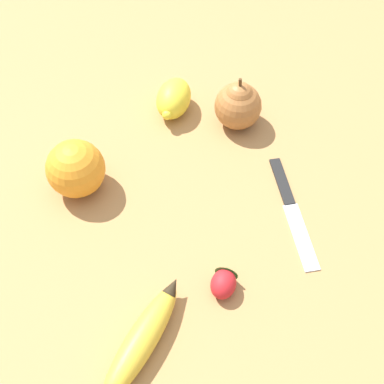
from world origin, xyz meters
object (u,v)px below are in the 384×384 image
(orange, at_px, (76,169))
(paring_knife, at_px, (291,206))
(lemon, at_px, (174,99))
(strawberry, at_px, (224,282))
(pear, at_px, (238,104))
(banana, at_px, (142,340))

(orange, relative_size, paring_knife, 0.46)
(orange, distance_m, lemon, 0.21)
(paring_knife, bearing_deg, lemon, -58.65)
(strawberry, distance_m, paring_knife, 0.17)
(pear, xyz_separation_m, lemon, (0.07, -0.08, -0.01))
(strawberry, height_order, paring_knife, strawberry)
(orange, relative_size, strawberry, 1.55)
(pear, bearing_deg, banana, 35.96)
(pear, bearing_deg, paring_knife, 78.25)
(orange, height_order, lemon, orange)
(lemon, height_order, paring_knife, lemon)
(orange, bearing_deg, paring_knife, 138.49)
(orange, bearing_deg, strawberry, 107.05)
(orange, bearing_deg, pear, 174.15)
(strawberry, relative_size, lemon, 0.57)
(lemon, bearing_deg, orange, 14.71)
(banana, distance_m, orange, 0.27)
(pear, bearing_deg, orange, -5.85)
(orange, distance_m, pear, 0.28)
(banana, xyz_separation_m, lemon, (-0.25, -0.32, 0.01))
(pear, relative_size, paring_knife, 0.50)
(lemon, bearing_deg, paring_knife, 97.03)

